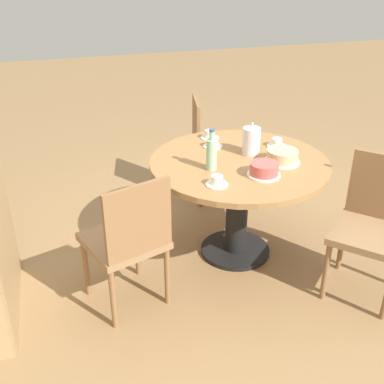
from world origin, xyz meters
TOP-DOWN VIEW (x-y plane):
  - ground_plane at (0.00, 0.00)m, footprint 14.00×14.00m
  - dining_table at (0.00, 0.00)m, footprint 1.17×1.17m
  - chair_a at (-0.60, -0.64)m, footprint 0.59×0.59m
  - chair_b at (0.86, -0.11)m, footprint 0.49×0.49m
  - chair_c at (-0.34, 0.80)m, footprint 0.53×0.53m
  - coffee_pot at (0.09, -0.11)m, footprint 0.12×0.12m
  - water_bottle at (-0.07, 0.22)m, footprint 0.07×0.07m
  - cake_main at (-0.10, -0.25)m, footprint 0.23×0.23m
  - cake_second at (-0.25, -0.06)m, footprint 0.20×0.20m
  - cup_a at (0.28, 0.09)m, footprint 0.13×0.13m
  - cup_b at (0.16, -0.34)m, footprint 0.13×0.13m
  - cup_c at (0.44, 0.06)m, footprint 0.13×0.13m
  - cup_d at (-0.29, 0.26)m, footprint 0.13×0.13m

SIDE VIEW (x-z plane):
  - ground_plane at x=0.00m, z-range 0.00..0.00m
  - chair_a at x=-0.60m, z-range 0.03..0.90m
  - chair_b at x=0.86m, z-range 0.03..0.90m
  - chair_c at x=-0.34m, z-range 0.03..0.90m
  - dining_table at x=0.00m, z-range 0.20..0.91m
  - cup_a at x=0.28m, z-range 0.70..0.76m
  - cup_b at x=0.16m, z-range 0.70..0.76m
  - cup_c at x=0.44m, z-range 0.70..0.76m
  - cup_d at x=-0.29m, z-range 0.70..0.76m
  - cake_second at x=-0.25m, z-range 0.71..0.79m
  - cake_main at x=-0.10m, z-range 0.71..0.79m
  - coffee_pot at x=0.09m, z-range 0.70..0.92m
  - water_bottle at x=-0.07m, z-range 0.68..0.95m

